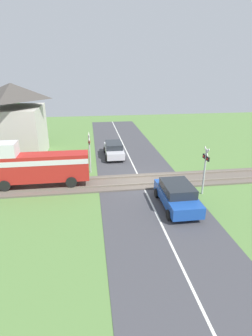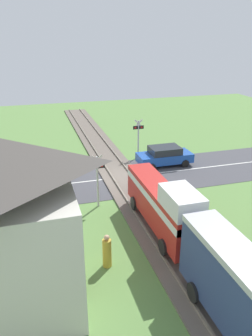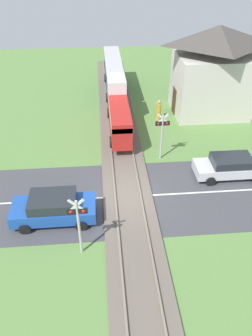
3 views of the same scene
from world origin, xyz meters
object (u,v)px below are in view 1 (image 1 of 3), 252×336
car_near_crossing (177,195)px  pedestrian_by_station (21,164)px  car_far_side (114,149)px  crossing_signal_west_approach (205,165)px  station_building (16,122)px  crossing_signal_east_approach (89,148)px

car_near_crossing → pedestrian_by_station: (7.23, 10.75, -0.06)m
car_far_side → crossing_signal_west_approach: bearing=-149.8°
car_far_side → station_building: station_building is taller
station_building → car_far_side: bearing=-97.9°
car_far_side → pedestrian_by_station: bearing=111.6°
car_near_crossing → station_building: (11.58, 11.83, 2.53)m
crossing_signal_east_approach → crossing_signal_west_approach: bearing=-123.8°
crossing_signal_east_approach → station_building: 8.48m
crossing_signal_west_approach → station_building: 17.43m
car_far_side → crossing_signal_west_approach: size_ratio=1.31×
car_near_crossing → station_building: station_building is taller
crossing_signal_west_approach → pedestrian_by_station: (5.79, 13.05, -1.37)m
crossing_signal_west_approach → pedestrian_by_station: bearing=66.1°
station_building → crossing_signal_east_approach: bearing=-127.6°
crossing_signal_west_approach → station_building: station_building is taller
car_near_crossing → station_building: bearing=45.6°
crossing_signal_east_approach → pedestrian_by_station: (0.77, 5.57, -1.37)m
car_near_crossing → crossing_signal_east_approach: crossing_signal_east_approach is taller
car_near_crossing → crossing_signal_east_approach: 8.38m
car_near_crossing → pedestrian_by_station: bearing=56.1°
car_far_side → pedestrian_by_station: 8.46m
car_far_side → station_building: 9.40m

